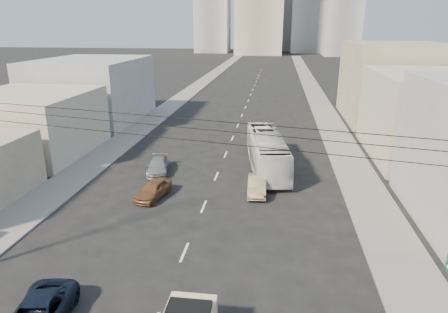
% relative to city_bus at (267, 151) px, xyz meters
% --- Properties ---
extents(sidewalk_left, '(3.50, 180.00, 0.12)m').
position_rel_city_bus_xyz_m(sidewalk_left, '(-15.86, 47.47, -1.55)').
color(sidewalk_left, slate).
rests_on(sidewalk_left, ground).
extents(sidewalk_right, '(3.50, 180.00, 0.12)m').
position_rel_city_bus_xyz_m(sidewalk_right, '(7.64, 47.47, -1.55)').
color(sidewalk_right, slate).
rests_on(sidewalk_right, ground).
extents(lane_dashes, '(0.15, 104.00, 0.01)m').
position_rel_city_bus_xyz_m(lane_dashes, '(-4.11, 30.47, -1.60)').
color(lane_dashes, silver).
rests_on(lane_dashes, ground).
extents(city_bus, '(4.36, 11.81, 3.22)m').
position_rel_city_bus_xyz_m(city_bus, '(0.00, 0.00, 0.00)').
color(city_bus, silver).
rests_on(city_bus, ground).
extents(sedan_brown, '(2.26, 4.00, 1.28)m').
position_rel_city_bus_xyz_m(sedan_brown, '(-8.05, -7.49, -0.97)').
color(sedan_brown, brown).
rests_on(sedan_brown, ground).
extents(sedan_tan, '(1.53, 3.91, 1.27)m').
position_rel_city_bus_xyz_m(sedan_tan, '(-0.54, -5.66, -0.97)').
color(sedan_tan, '#957957').
rests_on(sedan_tan, ground).
extents(sedan_grey, '(2.37, 4.31, 1.18)m').
position_rel_city_bus_xyz_m(sedan_grey, '(-9.24, -2.29, -1.02)').
color(sedan_grey, slate).
rests_on(sedan_grey, ground).
extents(overhead_wires, '(23.01, 5.02, 0.72)m').
position_rel_city_bus_xyz_m(overhead_wires, '(-4.11, -21.03, 7.36)').
color(overhead_wires, black).
rests_on(overhead_wires, ground).
extents(bldg_right_mid, '(11.00, 14.00, 8.00)m').
position_rel_city_bus_xyz_m(bldg_right_mid, '(15.39, 5.47, 2.39)').
color(bldg_right_mid, '#B3AA90').
rests_on(bldg_right_mid, ground).
extents(bldg_right_far, '(12.00, 16.00, 10.00)m').
position_rel_city_bus_xyz_m(bldg_right_far, '(15.89, 21.47, 3.39)').
color(bldg_right_far, gray).
rests_on(bldg_right_far, ground).
extents(bldg_left_mid, '(11.00, 12.00, 6.00)m').
position_rel_city_bus_xyz_m(bldg_left_mid, '(-23.11, 1.47, 1.39)').
color(bldg_left_mid, '#B3AA90').
rests_on(bldg_left_mid, ground).
extents(bldg_left_far, '(12.00, 16.00, 8.00)m').
position_rel_city_bus_xyz_m(bldg_left_far, '(-23.61, 16.47, 2.39)').
color(bldg_left_far, '#949497').
rests_on(bldg_left_far, ground).
extents(midrise_ne, '(16.00, 16.00, 40.00)m').
position_rel_city_bus_xyz_m(midrise_ne, '(13.89, 162.47, 18.39)').
color(midrise_ne, gray).
rests_on(midrise_ne, ground).
extents(midrise_nw, '(15.00, 15.00, 34.00)m').
position_rel_city_bus_xyz_m(midrise_nw, '(-30.11, 157.47, 15.39)').
color(midrise_nw, gray).
rests_on(midrise_nw, ground).
extents(midrise_back, '(18.00, 18.00, 44.00)m').
position_rel_city_bus_xyz_m(midrise_back, '(1.89, 177.47, 20.39)').
color(midrise_back, '#949497').
rests_on(midrise_back, ground).
extents(midrise_east, '(14.00, 14.00, 28.00)m').
position_rel_city_bus_xyz_m(midrise_east, '(25.89, 142.47, 12.39)').
color(midrise_east, gray).
rests_on(midrise_east, ground).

